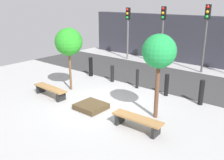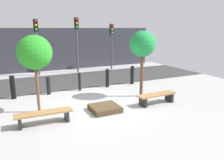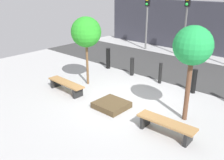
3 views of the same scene
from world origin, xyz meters
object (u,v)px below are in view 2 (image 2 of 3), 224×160
Objects in this scene: bollard_far_left at (13,87)px; bollard_center at (80,82)px; tree_behind_right_bench at (143,45)px; traffic_light_mid_west at (37,37)px; planter_bed at (105,108)px; bench_left at (44,115)px; bollard_right at (107,78)px; traffic_light_mid_east at (77,35)px; bench_right at (157,97)px; bollard_far_right at (132,75)px; traffic_light_east at (112,38)px; bollard_left at (48,86)px; tree_behind_left_bench at (35,53)px.

bollard_far_left reaches higher than bollard_center.
traffic_light_mid_west reaches higher than tree_behind_right_bench.
bollard_far_left is (-3.10, 3.16, 0.43)m from planter_bed.
bench_left is 5.11m from bollard_right.
tree_behind_right_bench is 2.98m from bollard_right.
traffic_light_mid_east is (2.70, 0.00, 0.10)m from traffic_light_mid_west.
bench_right is 8.42m from traffic_light_mid_east.
traffic_light_mid_east is at bearing 94.81° from bench_right.
bollard_center is at bearing 90.00° from planter_bed.
bench_left is 1.82× the size of bollard_far_right.
bollard_far_left is 1.03× the size of bollard_far_right.
traffic_light_east reaches higher than bollard_far_left.
bench_right is at bearing 1.88° from bench_left.
traffic_light_east is at bearing 61.89° from bollard_right.
bollard_left is at bearing 116.17° from planter_bed.
bollard_center is 0.95× the size of bollard_right.
bollard_far_right reaches higher than bench_left.
bollard_right is (3.10, 0.00, 0.06)m from bollard_left.
tree_behind_right_bench reaches higher than bollard_right.
tree_behind_left_bench is at bearing 180.00° from tree_behind_right_bench.
bollard_right is at bearing 180.00° from bollard_far_right.
bollard_right is at bearing 108.85° from tree_behind_right_bench.
bollard_right is 0.29× the size of traffic_light_east.
tree_behind_left_bench is 6.92m from traffic_light_mid_west.
bollard_left is 7.56m from traffic_light_east.
traffic_light_mid_east is at bearing 0.01° from traffic_light_mid_west.
bollard_center reaches higher than bench_right.
bollard_far_left is at bearing 180.00° from bollard_center.
bollard_right reaches higher than planter_bed.
bench_right is 2.07× the size of bollard_left.
traffic_light_mid_east is at bearing 46.43° from bollard_far_left.
tree_behind_left_bench is 3.12× the size of bollard_center.
bollard_left is at bearing 180.00° from bollard_center.
traffic_light_mid_east is (3.64, 6.85, 0.38)m from tree_behind_left_bench.
traffic_light_mid_west is at bearing 133.57° from bollard_far_right.
bollard_far_right reaches higher than bollard_left.
bollard_far_left is 5.39m from traffic_light_mid_west.
tree_behind_right_bench is 6.11m from bollard_far_left.
bollard_left is at bearing 136.99° from bench_right.
traffic_light_mid_west is at bearing 82.17° from tree_behind_left_bench.
traffic_light_mid_east is at bearing 73.91° from bollard_center.
tree_behind_left_bench is 0.79× the size of traffic_light_mid_west.
planter_bed is 8.32m from traffic_light_mid_west.
bollard_right is at bearing 100.58° from bench_right.
tree_behind_right_bench is 2.98m from bollard_far_right.
bench_left is at bearing -175.02° from planter_bed.
bollard_center is (2.29, 3.36, 0.15)m from bench_left.
traffic_light_east is at bearing 33.19° from bollard_far_left.
tree_behind_left_bench reaches higher than bench_right.
bench_left is 3.44m from bollard_left.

